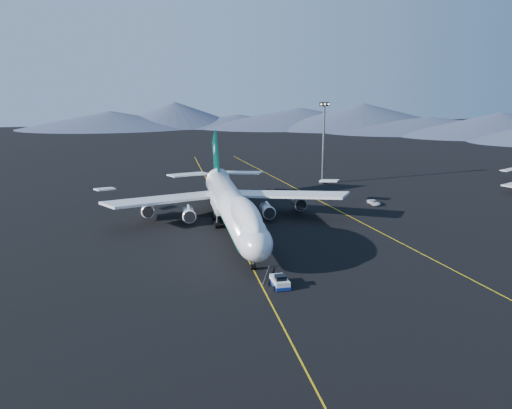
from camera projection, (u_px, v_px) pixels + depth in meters
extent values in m
plane|color=black|center=(233.00, 230.00, 130.31)|extent=(500.00, 500.00, 0.00)
cube|color=#C49F0B|center=(233.00, 230.00, 130.31)|extent=(0.25, 220.00, 0.01)
cube|color=#C49F0B|center=(344.00, 213.00, 145.18)|extent=(28.08, 198.09, 0.01)
cone|color=#3C455D|center=(111.00, 118.00, 342.78)|extent=(100.00, 100.00, 12.00)
cone|color=#3C455D|center=(238.00, 116.00, 357.16)|extent=(100.00, 100.00, 12.00)
cone|color=#3C455D|center=(363.00, 118.00, 346.67)|extent=(100.00, 100.00, 12.00)
cone|color=#3C455D|center=(501.00, 123.00, 312.45)|extent=(100.00, 100.00, 12.00)
cylinder|color=silver|center=(232.00, 206.00, 128.99)|extent=(6.50, 56.00, 6.50)
ellipsoid|color=silver|center=(255.00, 243.00, 102.24)|extent=(6.50, 10.40, 6.50)
ellipsoid|color=silver|center=(246.00, 216.00, 110.72)|extent=(5.13, 25.16, 5.85)
cube|color=black|center=(257.00, 240.00, 100.04)|extent=(3.60, 1.61, 1.29)
cone|color=silver|center=(216.00, 176.00, 160.33)|extent=(6.50, 12.00, 6.50)
cube|color=#043A2F|center=(232.00, 209.00, 130.16)|extent=(6.24, 60.00, 1.10)
cube|color=silver|center=(229.00, 205.00, 134.51)|extent=(7.50, 13.00, 1.60)
cube|color=silver|center=(166.00, 199.00, 137.51)|extent=(30.62, 23.28, 2.83)
cube|color=silver|center=(283.00, 194.00, 142.64)|extent=(30.62, 23.28, 2.83)
cylinder|color=slate|center=(188.00, 214.00, 135.23)|extent=(2.90, 5.50, 2.90)
cylinder|color=slate|center=(148.00, 209.00, 139.76)|extent=(2.90, 5.50, 2.90)
cylinder|color=slate|center=(267.00, 210.00, 138.59)|extent=(2.90, 5.50, 2.90)
cylinder|color=slate|center=(298.00, 202.00, 146.49)|extent=(2.90, 5.50, 2.90)
cube|color=#043A2F|center=(216.00, 159.00, 158.19)|extent=(0.55, 14.11, 15.94)
cube|color=silver|center=(189.00, 174.00, 160.34)|extent=(12.39, 9.47, 0.98)
cube|color=silver|center=(241.00, 173.00, 163.00)|extent=(12.39, 9.47, 0.98)
cylinder|color=black|center=(253.00, 267.00, 104.87)|extent=(0.90, 1.10, 1.10)
cube|color=silver|center=(280.00, 282.00, 96.84)|extent=(2.63, 4.96, 1.22)
cube|color=navy|center=(280.00, 284.00, 96.95)|extent=(2.75, 5.19, 0.55)
cube|color=black|center=(280.00, 277.00, 96.63)|extent=(1.84, 1.84, 1.00)
imported|color=silver|center=(374.00, 202.00, 153.85)|extent=(2.55, 4.89, 1.31)
cylinder|color=black|center=(322.00, 183.00, 182.05)|extent=(2.37, 2.37, 0.40)
cylinder|color=slate|center=(323.00, 145.00, 179.18)|extent=(0.69, 0.69, 24.73)
cube|color=black|center=(324.00, 104.00, 176.18)|extent=(3.17, 0.79, 1.19)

